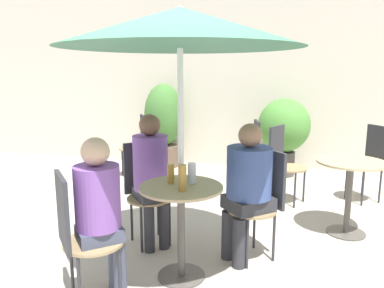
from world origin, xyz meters
name	(u,v)px	position (x,y,z in m)	size (l,w,h in m)	color
ground_plane	(162,288)	(0.00, 0.00, 0.00)	(20.00, 20.00, 0.00)	#B2A899
storefront_wall	(227,78)	(0.00, 3.92, 1.50)	(10.00, 0.06, 3.00)	beige
cafe_table_near	(181,212)	(0.10, 0.19, 0.55)	(0.64, 0.64, 0.75)	#514C47
cafe_table_far	(350,180)	(1.54, 1.33, 0.55)	(0.66, 0.66, 0.75)	#514C47
bistro_chair_0	(262,195)	(0.70, 0.68, 0.56)	(0.49, 0.48, 0.95)	#997F56
bistro_chair_1	(146,184)	(-0.39, 0.79, 0.56)	(0.48, 0.49, 0.95)	#997F56
bistro_chair_2	(78,229)	(-0.49, -0.30, 0.56)	(0.49, 0.48, 0.95)	#997F56
bistro_chair_3	(263,148)	(0.65, 2.71, 0.56)	(0.45, 0.43, 0.95)	#997F56
bistro_chair_4	(139,141)	(-1.23, 2.91, 0.56)	(0.48, 0.48, 0.95)	#997F56
bistro_chair_5	(372,157)	(2.00, 2.46, 0.56)	(0.48, 0.47, 0.95)	#997F56
bistro_chair_6	(282,157)	(0.91, 2.19, 0.56)	(0.48, 0.47, 0.95)	#997F56
seated_person_0	(247,182)	(0.58, 0.58, 0.70)	(0.48, 0.48, 1.19)	#2D2D33
seated_person_1	(151,169)	(-0.29, 0.67, 0.74)	(0.40, 0.40, 1.24)	#2D2D33
seated_person_2	(100,205)	(-0.37, -0.20, 0.71)	(0.40, 0.39, 1.18)	#42475B
beer_glass_0	(171,174)	(0.01, 0.25, 0.83)	(0.06, 0.06, 0.15)	#B28433
beer_glass_1	(182,178)	(0.14, 0.08, 0.85)	(0.06, 0.06, 0.20)	#B28433
beer_glass_2	(192,173)	(0.17, 0.28, 0.83)	(0.06, 0.06, 0.16)	silver
potted_plant_0	(164,122)	(-1.03, 3.58, 0.77)	(0.64, 0.64, 1.41)	brown
potted_plant_1	(284,129)	(0.95, 3.43, 0.74)	(0.79, 0.79, 1.20)	#47423D
umbrella	(180,28)	(0.10, 0.19, 1.91)	(1.74, 1.74, 2.05)	silver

